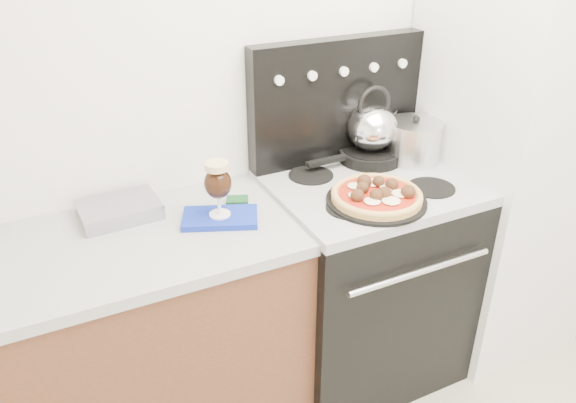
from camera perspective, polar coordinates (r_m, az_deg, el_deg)
room_shell at (r=1.45m, az=26.02°, el=-0.90°), size 3.52×3.01×2.52m
base_cabinet at (r=2.20m, az=-18.79°, el=-15.17°), size 1.45×0.60×0.86m
countertop at (r=1.93m, az=-20.83°, el=-5.32°), size 1.48×0.63×0.04m
stove_body at (r=2.46m, az=7.53°, el=-8.10°), size 0.76×0.65×0.88m
cooktop at (r=2.22m, az=8.27°, el=1.52°), size 0.76×0.65×0.04m
backguard at (r=2.33m, az=4.94°, el=10.21°), size 0.76×0.08×0.50m
fridge at (r=2.62m, az=21.56°, el=5.22°), size 0.64×0.68×1.90m
foil_sheet at (r=2.06m, az=-16.76°, el=-0.79°), size 0.28×0.21×0.05m
oven_mitt at (r=1.97m, az=-6.91°, el=-1.65°), size 0.30×0.24×0.02m
beer_glass at (r=1.92m, az=-7.10°, el=1.27°), size 0.12×0.12×0.20m
pizza_pan at (r=2.06m, az=8.95°, el=0.09°), size 0.43×0.43×0.01m
pizza at (r=2.05m, az=9.01°, el=0.81°), size 0.38×0.38×0.05m
skillet at (r=2.39m, az=8.36°, el=4.70°), size 0.27×0.27×0.05m
tea_kettle at (r=2.34m, az=8.60°, el=7.80°), size 0.21×0.21×0.23m
stock_pot at (r=2.40m, az=12.64°, el=5.88°), size 0.27×0.27×0.16m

